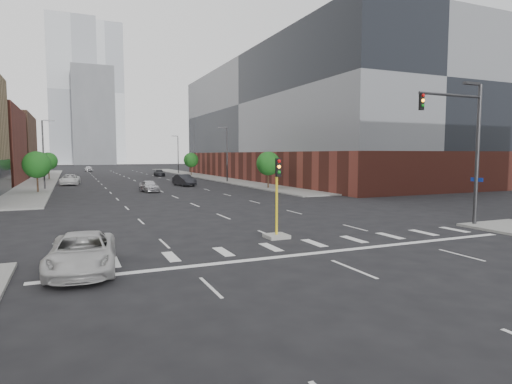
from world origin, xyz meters
TOP-DOWN VIEW (x-y plane):
  - ground at (0.00, 0.00)m, footprint 400.00×400.00m
  - sidewalk_left_far at (-15.00, 74.00)m, footprint 5.00×92.00m
  - sidewalk_right_far at (15.00, 74.00)m, footprint 5.00×92.00m
  - building_right_main at (29.50, 60.00)m, footprint 24.00×70.00m
  - tower_left at (-8.00, 220.00)m, footprint 22.00×22.00m
  - tower_right at (10.00, 260.00)m, footprint 20.00×20.00m
  - tower_mid at (0.00, 200.00)m, footprint 18.00×18.00m
  - median_traffic_signal at (0.00, 8.97)m, footprint 1.20×1.20m
  - mast_arm_signal at (12.61, 7.50)m, footprint 5.12×0.90m
  - streetlight_right_a at (13.41, 55.00)m, footprint 1.60×0.22m
  - streetlight_right_b at (13.41, 90.00)m, footprint 1.60×0.22m
  - streetlight_left at (-13.41, 50.00)m, footprint 1.60×0.22m
  - tree_left_near at (-14.00, 45.00)m, footprint 3.20×3.20m
  - tree_left_far at (-14.00, 75.00)m, footprint 3.20×3.20m
  - tree_right_near at (14.00, 40.00)m, footprint 3.20×3.20m
  - tree_right_far at (14.00, 80.00)m, footprint 3.20×3.20m
  - car_near_left at (-1.50, 41.54)m, footprint 2.19×4.46m
  - car_mid_right at (4.94, 49.84)m, footprint 2.60×5.37m
  - car_far_left at (-10.50, 58.82)m, footprint 3.12×5.92m
  - car_deep_right at (6.95, 79.56)m, footprint 2.34×4.98m
  - car_distant at (-5.86, 111.95)m, footprint 2.26×4.67m
  - parked_minivan at (-10.03, 6.00)m, footprint 2.96×5.57m

SIDE VIEW (x-z plane):
  - ground at x=0.00m, z-range 0.00..0.00m
  - sidewalk_left_far at x=-15.00m, z-range 0.00..0.15m
  - sidewalk_right_far at x=15.00m, z-range 0.00..0.15m
  - car_deep_right at x=6.95m, z-range 0.00..1.40m
  - car_near_left at x=-1.50m, z-range 0.00..1.47m
  - parked_minivan at x=-10.03m, z-range 0.00..1.49m
  - car_distant at x=-5.86m, z-range 0.00..1.54m
  - car_far_left at x=-10.50m, z-range 0.00..1.59m
  - car_mid_right at x=4.94m, z-range 0.00..1.70m
  - median_traffic_signal at x=0.00m, z-range -1.23..3.17m
  - tree_left_near at x=-14.00m, z-range 0.97..5.82m
  - tree_left_far at x=-14.00m, z-range 0.97..5.82m
  - tree_right_near at x=14.00m, z-range 0.97..5.82m
  - tree_right_far at x=14.00m, z-range 0.97..5.82m
  - streetlight_right_a at x=13.41m, z-range 0.47..9.55m
  - streetlight_right_b at x=13.41m, z-range 0.47..9.55m
  - streetlight_left at x=-13.41m, z-range 0.47..9.55m
  - mast_arm_signal at x=12.61m, z-range 1.11..10.18m
  - building_right_main at x=29.50m, z-range 0.00..22.00m
  - tower_mid at x=0.00m, z-range 0.00..44.00m
  - tower_left at x=-8.00m, z-range 0.00..70.00m
  - tower_right at x=10.00m, z-range 0.00..80.00m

